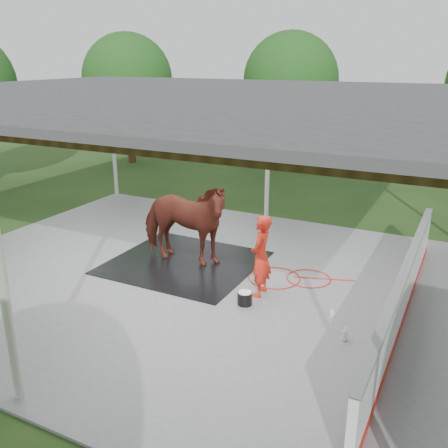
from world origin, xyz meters
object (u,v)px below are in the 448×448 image
at_px(horse, 183,222).
at_px(wash_bucket, 245,298).
at_px(handler, 261,256).
at_px(dasher_board, 402,297).

xyz_separation_m(horse, wash_bucket, (2.17, -1.25, -0.89)).
relative_size(horse, wash_bucket, 8.11).
height_order(horse, handler, horse).
xyz_separation_m(horse, handler, (2.26, -0.69, -0.18)).
relative_size(dasher_board, horse, 3.35).
bearing_deg(horse, dasher_board, -99.64).
relative_size(handler, wash_bucket, 5.80).
bearing_deg(dasher_board, wash_bucket, -167.69).
xyz_separation_m(dasher_board, wash_bucket, (-2.87, -0.63, -0.40)).
bearing_deg(dasher_board, handler, -178.64).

